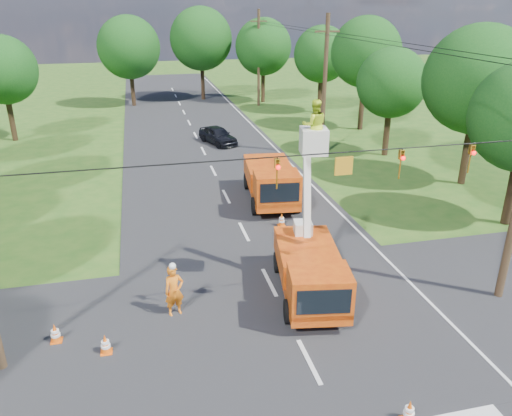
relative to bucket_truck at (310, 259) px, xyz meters
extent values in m
plane|color=#2A5519|center=(-1.27, 16.26, -1.64)|extent=(140.00, 140.00, 0.00)
cube|color=black|center=(-1.27, 16.26, -1.64)|extent=(12.00, 100.00, 0.06)
cube|color=black|center=(-1.27, -1.74, -1.64)|extent=(56.00, 10.00, 0.07)
cube|color=silver|center=(4.33, 16.26, -1.64)|extent=(0.12, 90.00, 0.02)
cube|color=#DA580F|center=(0.03, 0.15, -0.94)|extent=(3.06, 6.06, 0.43)
cube|color=#DA580F|center=(-0.32, -1.89, -0.19)|extent=(2.36, 1.97, 1.45)
cube|color=black|center=(-0.46, -2.70, -0.14)|extent=(1.81, 0.36, 0.92)
cube|color=#DA580F|center=(0.15, 0.91, -0.34)|extent=(2.83, 3.89, 0.96)
cylinder|color=black|center=(-1.28, -1.49, -1.19)|extent=(0.45, 0.93, 0.89)
cylinder|color=black|center=(0.72, -1.83, -1.19)|extent=(0.45, 0.93, 0.89)
cylinder|color=black|center=(-0.67, 2.12, -1.19)|extent=(0.45, 0.93, 0.89)
cylinder|color=black|center=(1.33, 1.78, -1.19)|extent=(0.45, 0.93, 0.89)
cube|color=silver|center=(0.33, 1.95, 0.39)|extent=(0.83, 0.83, 0.53)
cube|color=silver|center=(0.24, 1.43, 2.51)|extent=(0.48, 1.31, 4.18)
cube|color=silver|center=(0.07, 0.43, 4.48)|extent=(1.06, 1.06, 0.92)
imported|color=#C6E526|center=(0.07, 0.43, 5.05)|extent=(0.97, 0.80, 1.80)
cube|color=#DA580F|center=(1.14, 10.24, -0.87)|extent=(3.06, 6.66, 0.48)
cube|color=#DA580F|center=(0.88, 7.94, -0.03)|extent=(2.55, 2.07, 1.61)
cube|color=black|center=(0.78, 7.04, 0.02)|extent=(2.03, 0.29, 1.02)
cube|color=#DA580F|center=(1.24, 11.09, -0.19)|extent=(2.95, 4.22, 1.07)
cylinder|color=black|center=(-0.21, 8.34, -1.14)|extent=(0.45, 1.02, 0.99)
cylinder|color=black|center=(2.03, 8.09, -1.14)|extent=(0.45, 1.02, 0.99)
cylinder|color=black|center=(0.25, 12.39, -1.14)|extent=(0.45, 1.02, 0.99)
cylinder|color=black|center=(2.49, 12.14, -1.14)|extent=(0.45, 1.02, 0.99)
imported|color=orange|center=(-5.20, -0.07, -0.64)|extent=(0.83, 0.65, 1.99)
imported|color=black|center=(0.20, 23.26, -0.93)|extent=(3.01, 4.48, 1.42)
cone|color=#E5560C|center=(0.58, -6.67, -1.26)|extent=(0.36, 0.36, 0.70)
cylinder|color=white|center=(0.58, -6.67, -1.20)|extent=(0.26, 0.26, 0.09)
cylinder|color=white|center=(0.58, -6.67, -1.35)|extent=(0.31, 0.31, 0.09)
cone|color=#E5560C|center=(0.66, 3.87, -1.26)|extent=(0.36, 0.36, 0.70)
cube|color=#E5560C|center=(0.66, 3.87, -1.60)|extent=(0.38, 0.38, 0.04)
cylinder|color=white|center=(0.66, 3.87, -1.20)|extent=(0.26, 0.26, 0.09)
cylinder|color=white|center=(0.66, 3.87, -1.35)|extent=(0.31, 0.31, 0.09)
cone|color=#E5560C|center=(0.77, 6.55, -1.26)|extent=(0.36, 0.36, 0.70)
cube|color=#E5560C|center=(0.77, 6.55, -1.60)|extent=(0.38, 0.38, 0.04)
cylinder|color=white|center=(0.77, 6.55, -1.20)|extent=(0.26, 0.26, 0.09)
cylinder|color=white|center=(0.77, 6.55, -1.35)|extent=(0.31, 0.31, 0.09)
cone|color=#E5560C|center=(-7.60, -1.77, -1.26)|extent=(0.36, 0.36, 0.70)
cube|color=#E5560C|center=(-7.60, -1.77, -1.60)|extent=(0.38, 0.38, 0.04)
cylinder|color=white|center=(-7.60, -1.77, -1.20)|extent=(0.26, 0.26, 0.09)
cylinder|color=white|center=(-7.60, -1.77, -1.35)|extent=(0.31, 0.31, 0.09)
cone|color=#E5560C|center=(-9.27, -0.78, -1.26)|extent=(0.36, 0.36, 0.70)
cube|color=#E5560C|center=(-9.27, -0.78, -1.60)|extent=(0.38, 0.38, 0.04)
cylinder|color=white|center=(-9.27, -0.78, -1.20)|extent=(0.26, 0.26, 0.09)
cylinder|color=white|center=(-9.27, -0.78, -1.35)|extent=(0.31, 0.31, 0.09)
cone|color=#E5560C|center=(2.04, 11.89, -1.26)|extent=(0.36, 0.36, 0.70)
cube|color=#E5560C|center=(2.04, 11.89, -1.60)|extent=(0.38, 0.38, 0.04)
cylinder|color=white|center=(2.04, 11.89, -1.20)|extent=(0.26, 0.26, 0.09)
cylinder|color=white|center=(2.04, 11.89, -1.35)|extent=(0.31, 0.31, 0.09)
cylinder|color=#4C3823|center=(7.23, 18.26, 3.36)|extent=(0.30, 0.30, 10.00)
cube|color=#4C3823|center=(7.23, 18.26, 7.16)|extent=(1.80, 0.12, 0.12)
cylinder|color=#4C3823|center=(7.23, 38.26, 3.36)|extent=(0.30, 0.30, 10.00)
cube|color=#4C3823|center=(7.23, 38.26, 7.16)|extent=(1.80, 0.12, 0.12)
cylinder|color=black|center=(-1.77, -1.74, 4.66)|extent=(18.00, 0.04, 0.04)
cube|color=#C68517|center=(0.33, -1.74, 4.21)|extent=(0.60, 0.05, 0.60)
imported|color=#C68517|center=(-1.87, -1.74, 4.11)|extent=(0.16, 0.20, 1.00)
sphere|color=#FF0C0C|center=(-1.87, -1.86, 4.36)|extent=(0.14, 0.14, 0.14)
imported|color=#C68517|center=(2.33, -1.74, 4.11)|extent=(0.16, 0.20, 1.00)
sphere|color=#FF0C0C|center=(2.33, -1.86, 4.36)|extent=(0.14, 0.14, 0.14)
imported|color=#C68517|center=(4.93, -1.74, 4.11)|extent=(0.16, 0.20, 1.00)
sphere|color=#FF0C0C|center=(4.93, -1.86, 4.36)|extent=(0.14, 0.14, 0.14)
cylinder|color=#382616|center=(-16.07, 28.26, 0.39)|extent=(0.44, 0.44, 4.05)
sphere|color=#124515|center=(-16.07, 28.26, 4.07)|extent=(5.40, 5.40, 5.40)
cylinder|color=#382616|center=(12.23, 4.26, 0.34)|extent=(0.44, 0.44, 3.96)
cylinder|color=#382616|center=(13.73, 10.26, 0.65)|extent=(0.44, 0.44, 4.58)
sphere|color=#124515|center=(13.73, 10.26, 4.81)|extent=(6.40, 6.40, 6.40)
cylinder|color=#382616|center=(11.93, 17.26, 0.25)|extent=(0.44, 0.44, 3.78)
sphere|color=#124515|center=(11.93, 17.26, 3.69)|extent=(5.00, 5.00, 5.00)
cylinder|color=#382616|center=(13.53, 25.26, 0.74)|extent=(0.44, 0.44, 4.75)
sphere|color=#124515|center=(13.53, 25.26, 5.06)|extent=(6.00, 6.00, 6.00)
cylinder|color=#382616|center=(12.53, 33.26, 0.43)|extent=(0.44, 0.44, 4.14)
sphere|color=#124515|center=(12.53, 33.26, 4.19)|extent=(5.60, 5.60, 5.60)
cylinder|color=#382616|center=(-6.27, 41.26, 0.56)|extent=(0.44, 0.44, 4.40)
sphere|color=#124515|center=(-6.27, 41.26, 4.56)|extent=(6.60, 6.60, 6.60)
cylinder|color=#382616|center=(1.73, 43.26, 0.78)|extent=(0.44, 0.44, 4.84)
sphere|color=#124515|center=(1.73, 43.26, 5.18)|extent=(7.00, 7.00, 7.00)
cylinder|color=#382616|center=(8.23, 40.26, 0.52)|extent=(0.44, 0.44, 4.31)
sphere|color=#124515|center=(8.23, 40.26, 4.44)|extent=(6.20, 6.20, 6.20)
camera|label=1|loc=(-5.89, -15.85, 9.04)|focal=35.00mm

